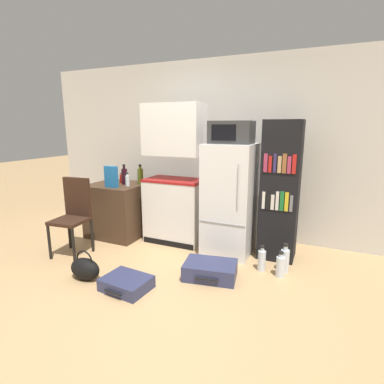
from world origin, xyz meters
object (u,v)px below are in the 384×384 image
Objects in this scene: bottle_ketchup_red at (122,178)px; suitcase_large_flat at (210,270)px; bottle_olive_oil at (140,176)px; bottle_clear_short at (128,180)px; side_table at (119,209)px; refrigerator at (230,200)px; bottle_milk_white at (140,178)px; suitcase_small_flat at (126,283)px; bookshelf at (280,191)px; water_bottle_back at (280,266)px; water_bottle_front at (285,260)px; microwave at (232,132)px; kitchen_hutch at (175,180)px; bottle_wine_dark at (124,176)px; chair at (74,210)px; water_bottle_middle at (262,260)px; cereal_box at (111,177)px; handbag at (85,268)px.

bottle_ketchup_red reaches higher than suitcase_large_flat.
bottle_clear_short is (-0.08, -0.21, -0.04)m from bottle_olive_oil.
side_table is at bearing -88.49° from bottle_ketchup_red.
refrigerator reaches higher than suitcase_large_flat.
bottle_clear_short reaches higher than bottle_milk_white.
bottle_milk_white is at bearing 138.37° from suitcase_large_flat.
side_table reaches higher than suitcase_small_flat.
bookshelf is at bearing 6.40° from bottle_clear_short.
bottle_olive_oil is at bearing 166.72° from water_bottle_back.
water_bottle_front is (0.15, -0.41, -0.71)m from bookshelf.
water_bottle_front is (0.76, -0.30, -1.42)m from microwave.
bookshelf reaches higher than bottle_clear_short.
kitchen_hutch reaches higher than bottle_ketchup_red.
microwave is at bearing 149.98° from water_bottle_back.
water_bottle_front is (2.38, -0.27, -0.77)m from bottle_wine_dark.
kitchen_hutch is 1.39m from chair.
bottle_milk_white is 0.56× the size of water_bottle_middle.
water_bottle_back is at bearing -103.00° from water_bottle_front.
bottle_clear_short is 2.16m from water_bottle_middle.
cereal_box is (-1.65, -0.29, -0.62)m from microwave.
refrigerator is 1.74m from bottle_ketchup_red.
side_table is 0.54m from bottle_clear_short.
suitcase_large_flat is (0.85, -0.83, -0.81)m from kitchen_hutch.
water_bottle_back is (1.56, -0.49, -0.78)m from kitchen_hutch.
water_bottle_middle is at bearing -35.38° from refrigerator.
suitcase_small_flat is 1.39× the size of handbag.
kitchen_hutch is 0.90m from cereal_box.
bookshelf is 1.30m from suitcase_large_flat.
suitcase_small_flat is at bearing -52.75° from bottle_ketchup_red.
chair is at bearing -155.29° from microwave.
water_bottle_front is 1.17× the size of water_bottle_back.
bottle_clear_short is 0.56× the size of water_bottle_front.
refrigerator is at bearing -169.61° from bookshelf.
bottle_wine_dark is 0.16m from bottle_clear_short.
suitcase_large_flat is at bearing -44.17° from kitchen_hutch.
water_bottle_middle is (2.00, -0.54, -0.74)m from bottle_milk_white.
bottle_ketchup_red is at bearing 169.40° from water_bottle_middle.
water_bottle_front is at bearing -9.89° from bottle_olive_oil.
suitcase_large_flat is (1.52, -0.64, -0.79)m from bottle_clear_short.
microwave reaches higher than chair.
bottle_milk_white is 1.11× the size of bottle_ketchup_red.
cereal_box is 1.94m from suitcase_large_flat.
kitchen_hutch is 1.44m from bookshelf.
bottle_clear_short is 1.47m from handbag.
kitchen_hutch is at bearing 36.21° from chair.
side_table is at bearing -178.11° from refrigerator.
bottle_wine_dark is at bearing -35.82° from bottle_ketchup_red.
bottle_wine_dark is 1.53× the size of bottle_clear_short.
bookshelf is 5.86× the size of bottle_olive_oil.
handbag is (-1.82, -1.46, -0.74)m from bookshelf.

